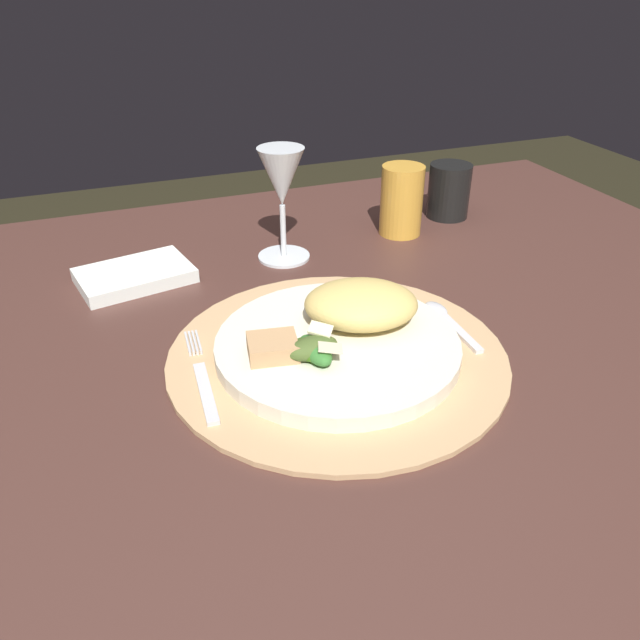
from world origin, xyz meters
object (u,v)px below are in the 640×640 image
at_px(napkin, 135,275).
at_px(fork, 202,378).
at_px(dinner_plate, 336,346).
at_px(spoon, 445,318).
at_px(dining_table, 328,444).
at_px(dark_tumbler, 449,191).
at_px(amber_tumbler, 402,200).
at_px(wine_glass, 282,183).

bearing_deg(napkin, fork, -81.99).
height_order(dinner_plate, napkin, dinner_plate).
bearing_deg(napkin, spoon, -36.42).
distance_m(dining_table, dinner_plate, 0.16).
bearing_deg(napkin, dining_table, -52.42).
bearing_deg(napkin, dark_tumbler, 6.69).
distance_m(dining_table, amber_tumbler, 0.40).
bearing_deg(dark_tumbler, amber_tumbler, -161.02).
relative_size(spoon, dark_tumbler, 1.35).
height_order(dinner_plate, fork, dinner_plate).
distance_m(dining_table, wine_glass, 0.35).
bearing_deg(dark_tumbler, dinner_plate, -135.46).
xyz_separation_m(dinner_plate, wine_glass, (0.03, 0.26, 0.10)).
relative_size(wine_glass, dark_tumbler, 1.82).
relative_size(fork, dark_tumbler, 1.92).
bearing_deg(dark_tumbler, napkin, -173.31).
height_order(fork, amber_tumbler, amber_tumbler).
xyz_separation_m(fork, wine_glass, (0.17, 0.26, 0.10)).
bearing_deg(spoon, dinner_plate, -171.99).
relative_size(dinner_plate, dark_tumbler, 3.03).
bearing_deg(amber_tumbler, fork, -142.37).
xyz_separation_m(spoon, napkin, (-0.33, 0.24, 0.00)).
xyz_separation_m(dining_table, amber_tumbler, (0.22, 0.26, 0.20)).
bearing_deg(dining_table, wine_glass, 84.06).
bearing_deg(dark_tumbler, wine_glass, -168.94).
distance_m(wine_glass, dark_tumbler, 0.32).
height_order(spoon, dark_tumbler, dark_tumbler).
xyz_separation_m(dinner_plate, amber_tumbler, (0.22, 0.29, 0.04)).
bearing_deg(dining_table, spoon, -1.68).
height_order(napkin, wine_glass, wine_glass).
height_order(napkin, dark_tumbler, dark_tumbler).
relative_size(fork, napkin, 1.16).
bearing_deg(amber_tumbler, spoon, -106.01).
bearing_deg(amber_tumbler, dark_tumbler, 18.98).
bearing_deg(dining_table, fork, -171.40).
relative_size(spoon, wine_glass, 0.74).
distance_m(spoon, amber_tumbler, 0.28).
distance_m(dining_table, spoon, 0.21).
distance_m(spoon, dark_tumbler, 0.36).
relative_size(spoon, amber_tumbler, 1.11).
bearing_deg(spoon, fork, -176.49).
relative_size(dinner_plate, fork, 1.58).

